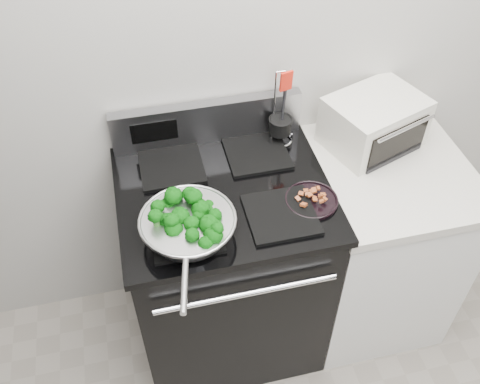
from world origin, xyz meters
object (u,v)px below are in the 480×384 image
object	(u,v)px
gas_range	(226,266)
utensil_holder	(280,129)
toaster_oven	(374,122)
skillet	(188,225)
bacon_plate	(312,198)

from	to	relation	value
gas_range	utensil_holder	size ratio (longest dim) A/B	3.42
utensil_holder	toaster_oven	distance (m)	0.38
gas_range	toaster_oven	xyz separation A→B (m)	(0.65, 0.16, 0.54)
skillet	bacon_plate	world-z (taller)	skillet
bacon_plate	utensil_holder	world-z (taller)	utensil_holder
bacon_plate	toaster_oven	bearing A→B (deg)	39.56
gas_range	skillet	world-z (taller)	gas_range
gas_range	toaster_oven	size ratio (longest dim) A/B	2.59
bacon_plate	toaster_oven	world-z (taller)	toaster_oven
gas_range	skillet	distance (m)	0.57
bacon_plate	toaster_oven	distance (m)	0.47
toaster_oven	skillet	bearing A→B (deg)	-176.13
bacon_plate	utensil_holder	size ratio (longest dim) A/B	0.59
bacon_plate	utensil_holder	distance (m)	0.36
toaster_oven	bacon_plate	bearing A→B (deg)	-159.96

